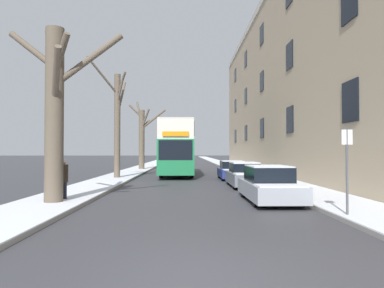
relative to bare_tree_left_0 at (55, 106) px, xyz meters
name	(u,v)px	position (x,y,z in m)	size (l,w,h in m)	color
ground_plane	(208,279)	(5.16, -7.25, -3.66)	(320.00, 320.00, 0.00)	#38383D
sidewalk_left	(156,163)	(-0.23, 45.75, -3.58)	(2.67, 130.00, 0.16)	gray
sidewalk_right	(220,163)	(10.55, 45.75, -3.58)	(2.67, 130.00, 0.16)	gray
terrace_facade_right	(310,85)	(16.38, 18.86, 4.53)	(9.10, 48.28, 16.37)	tan
bare_tree_left_0	(55,106)	(0.00, 0.00, 0.00)	(4.31, 2.72, 6.83)	brown
bare_tree_left_1	(117,121)	(-0.09, 11.66, 0.49)	(2.54, 3.75, 8.31)	brown
bare_tree_left_2	(142,136)	(0.18, 23.53, -0.03)	(3.91, 2.38, 7.40)	brown
double_decker_bus	(178,146)	(4.09, 16.25, -1.20)	(2.63, 10.96, 4.36)	#1E7A47
parked_car_0	(269,185)	(8.14, 1.01, -3.01)	(1.85, 4.41, 1.42)	#9EA3AD
parked_car_1	(245,175)	(8.14, 6.72, -3.02)	(1.73, 4.18, 1.39)	slate
parked_car_2	(232,171)	(8.14, 11.90, -3.04)	(1.84, 3.94, 1.33)	navy
pedestrian_left_sidewalk	(63,179)	(0.02, 0.82, -2.73)	(0.37, 0.37, 1.71)	black
street_sign_post	(347,168)	(9.51, -2.72, -2.14)	(0.32, 0.07, 2.67)	#4C4F54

